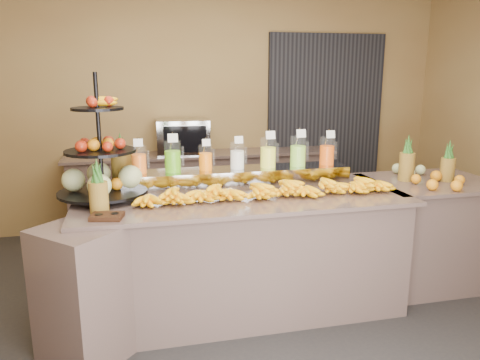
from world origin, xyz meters
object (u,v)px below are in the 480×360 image
object	(u,v)px
pitcher_tray	(237,178)
right_fruit_pile	(432,174)
oven_warmer	(183,137)
banana_heap	(270,187)
fruit_stand	(108,168)
condiment_caddy	(107,216)

from	to	relation	value
pitcher_tray	right_fruit_pile	bearing A→B (deg)	-9.60
oven_warmer	banana_heap	bearing A→B (deg)	-74.90
oven_warmer	pitcher_tray	bearing A→B (deg)	-78.21
fruit_stand	banana_heap	bearing A→B (deg)	-5.46
fruit_stand	condiment_caddy	size ratio (longest dim) A/B	4.62
banana_heap	oven_warmer	bearing A→B (deg)	101.78
right_fruit_pile	oven_warmer	bearing A→B (deg)	133.80
fruit_stand	condiment_caddy	xyz separation A→B (m)	(0.00, -0.51, -0.22)
banana_heap	right_fruit_pile	size ratio (longest dim) A/B	4.43
pitcher_tray	right_fruit_pile	world-z (taller)	right_fruit_pile
right_fruit_pile	fruit_stand	bearing A→B (deg)	176.83
banana_heap	right_fruit_pile	bearing A→B (deg)	3.31
banana_heap	right_fruit_pile	distance (m)	1.44
right_fruit_pile	condiment_caddy	bearing A→B (deg)	-172.10
banana_heap	fruit_stand	distance (m)	1.22
pitcher_tray	oven_warmer	size ratio (longest dim) A/B	3.17
banana_heap	right_fruit_pile	world-z (taller)	right_fruit_pile
pitcher_tray	fruit_stand	size ratio (longest dim) A/B	2.01
right_fruit_pile	oven_warmer	world-z (taller)	oven_warmer
banana_heap	oven_warmer	world-z (taller)	oven_warmer
pitcher_tray	condiment_caddy	bearing A→B (deg)	-147.70
condiment_caddy	banana_heap	bearing A→B (deg)	13.36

